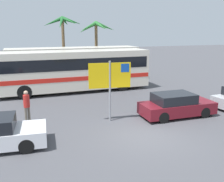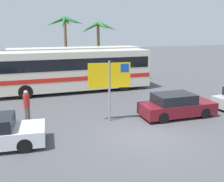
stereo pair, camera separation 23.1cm
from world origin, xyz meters
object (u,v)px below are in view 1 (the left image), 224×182
car_maroon (176,105)px  pedestrian_crossing_lot (27,104)px  bus_rear_coach (74,63)px  ferry_sign (111,78)px  bus_front_coach (73,69)px

car_maroon → pedestrian_crossing_lot: (-7.83, 1.87, 0.37)m
pedestrian_crossing_lot → bus_rear_coach: bearing=123.6°
ferry_sign → car_maroon: (3.67, -0.57, -1.69)m
bus_rear_coach → car_maroon: 12.35m
bus_front_coach → pedestrian_crossing_lot: bearing=-121.1°
ferry_sign → car_maroon: size_ratio=0.76×
bus_rear_coach → pedestrian_crossing_lot: (-4.72, -10.03, -0.78)m
car_maroon → bus_front_coach: bearing=118.2°
pedestrian_crossing_lot → car_maroon: bearing=45.3°
pedestrian_crossing_lot → bus_front_coach: bearing=117.7°
bus_front_coach → pedestrian_crossing_lot: size_ratio=7.02×
ferry_sign → car_maroon: ferry_sign is taller
bus_rear_coach → ferry_sign: (-0.56, -11.33, 0.54)m
bus_rear_coach → car_maroon: size_ratio=2.85×
pedestrian_crossing_lot → ferry_sign: bearing=41.4°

